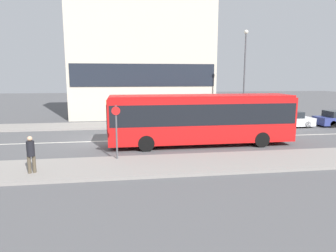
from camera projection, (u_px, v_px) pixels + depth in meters
name	position (u px, v px, depth m)	size (l,w,h in m)	color
ground_plane	(102.00, 141.00, 20.36)	(120.00, 120.00, 0.00)	#4F4F51
sidewalk_near	(92.00, 168.00, 14.26)	(44.00, 3.50, 0.13)	gray
sidewalk_far	(106.00, 125.00, 26.45)	(44.00, 3.50, 0.13)	gray
lane_centerline	(102.00, 141.00, 20.36)	(41.80, 0.16, 0.01)	silver
apartment_block_left_tower	(142.00, 39.00, 30.92)	(14.80, 4.43, 16.22)	beige
city_bus	(201.00, 117.00, 18.97)	(11.66, 2.53, 3.21)	red
parked_car_0	(288.00, 120.00, 25.98)	(3.97, 1.90, 1.36)	silver
pedestrian_near_stop	(31.00, 152.00, 13.19)	(0.34, 0.34, 1.67)	#4C4233
bus_stop_sign	(116.00, 128.00, 15.35)	(0.44, 0.12, 2.79)	#4C4C51
street_lamp	(245.00, 69.00, 26.49)	(0.36, 0.36, 8.21)	#4C4C51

